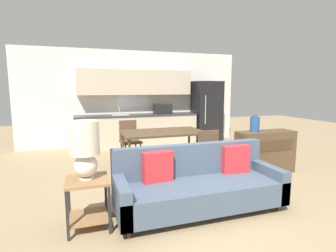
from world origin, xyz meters
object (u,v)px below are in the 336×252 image
refrigerator (207,112)px  dining_chair_far_left (130,139)px  dining_table (163,134)px  table_lamp (85,147)px  vase (255,124)px  credenza (265,152)px  couch (198,185)px  dining_chair_near_right (205,152)px  side_table (88,195)px

refrigerator → dining_chair_far_left: refrigerator is taller
refrigerator → dining_table: 3.10m
table_lamp → dining_chair_far_left: bearing=69.7°
dining_chair_far_left → table_lamp: bearing=-116.8°
dining_table → vase: (1.58, -0.81, 0.25)m
refrigerator → credenza: (-0.31, -3.11, -0.51)m
refrigerator → couch: 4.71m
couch → vase: vase is taller
couch → table_lamp: size_ratio=3.30×
refrigerator → vase: 3.11m
dining_chair_near_right → dining_chair_far_left: size_ratio=1.00×
credenza → vase: vase is taller
table_lamp → dining_chair_near_right: table_lamp is taller
side_table → table_lamp: size_ratio=0.88×
refrigerator → couch: (-2.21, -4.12, -0.59)m
dining_table → dining_chair_far_left: bearing=123.0°
credenza → dining_chair_far_left: dining_chair_far_left is taller
table_lamp → dining_chair_near_right: 2.33m
credenza → dining_chair_near_right: (-1.29, 0.02, 0.10)m
couch → credenza: (1.90, 1.01, 0.08)m
couch → dining_chair_near_right: size_ratio=2.43×
dining_chair_far_left → vase: bearing=-44.1°
dining_chair_near_right → dining_chair_far_left: same height
refrigerator → dining_chair_near_right: 3.50m
table_lamp → vase: 3.27m
credenza → dining_chair_near_right: 1.29m
couch → credenza: size_ratio=1.94×
side_table → dining_chair_far_left: (0.98, 2.70, 0.11)m
table_lamp → dining_chair_near_right: bearing=27.1°
couch → dining_chair_far_left: dining_chair_far_left is taller
table_lamp → side_table: bearing=-70.5°
dining_table → dining_chair_near_right: dining_chair_near_right is taller
dining_table → table_lamp: table_lamp is taller
table_lamp → refrigerator: bearing=48.7°
couch → refrigerator: bearing=61.8°
dining_table → dining_chair_far_left: size_ratio=1.77×
dining_table → dining_chair_near_right: bearing=-57.9°
refrigerator → table_lamp: refrigerator is taller
side_table → dining_table: bearing=51.5°
couch → side_table: 1.42m
couch → vase: 2.07m
vase → dining_chair_far_left: vase is taller
refrigerator → side_table: refrigerator is taller
table_lamp → credenza: table_lamp is taller
dining_chair_far_left → couch: bearing=-87.3°
side_table → credenza: credenza is taller
refrigerator → dining_chair_near_right: refrigerator is taller
refrigerator → dining_chair_far_left: bearing=-151.3°
couch → vase: size_ratio=7.22×
refrigerator → vase: (-0.54, -3.07, 0.04)m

